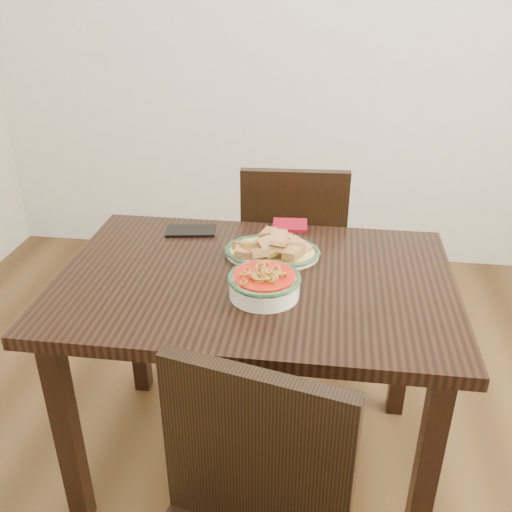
# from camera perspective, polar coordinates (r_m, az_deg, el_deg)

# --- Properties ---
(floor) EXTENTS (3.50, 3.50, 0.00)m
(floor) POSITION_cam_1_polar(r_m,az_deg,el_deg) (2.11, 0.66, -21.61)
(floor) COLOR #3E2813
(floor) RESTS_ON ground
(wall_back) EXTENTS (3.50, 0.10, 2.60)m
(wall_back) POSITION_cam_1_polar(r_m,az_deg,el_deg) (3.14, 5.09, 21.97)
(wall_back) COLOR silver
(wall_back) RESTS_ON ground
(dining_table) EXTENTS (1.19, 0.79, 0.75)m
(dining_table) POSITION_cam_1_polar(r_m,az_deg,el_deg) (1.77, -0.09, -4.89)
(dining_table) COLOR black
(dining_table) RESTS_ON ground
(chair_far) EXTENTS (0.44, 0.44, 0.89)m
(chair_far) POSITION_cam_1_polar(r_m,az_deg,el_deg) (2.44, 3.72, 0.65)
(chair_far) COLOR black
(chair_far) RESTS_ON ground
(fish_plate) EXTENTS (0.30, 0.24, 0.11)m
(fish_plate) POSITION_cam_1_polar(r_m,az_deg,el_deg) (1.82, 1.63, 1.34)
(fish_plate) COLOR beige
(fish_plate) RESTS_ON dining_table
(noodle_bowl) EXTENTS (0.21, 0.21, 0.08)m
(noodle_bowl) POSITION_cam_1_polar(r_m,az_deg,el_deg) (1.61, 0.84, -2.60)
(noodle_bowl) COLOR beige
(noodle_bowl) RESTS_ON dining_table
(smartphone) EXTENTS (0.18, 0.12, 0.01)m
(smartphone) POSITION_cam_1_polar(r_m,az_deg,el_deg) (2.01, -6.54, 2.51)
(smartphone) COLOR black
(smartphone) RESTS_ON dining_table
(napkin) EXTENTS (0.13, 0.11, 0.01)m
(napkin) POSITION_cam_1_polar(r_m,az_deg,el_deg) (2.04, 3.42, 3.11)
(napkin) COLOR maroon
(napkin) RESTS_ON dining_table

